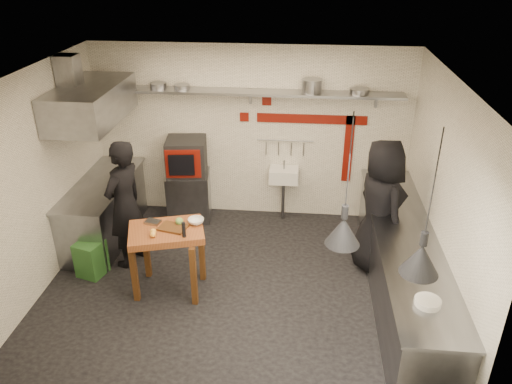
# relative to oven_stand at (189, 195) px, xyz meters

# --- Properties ---
(floor) EXTENTS (5.00, 5.00, 0.00)m
(floor) POSITION_rel_oven_stand_xyz_m (0.99, -1.80, -0.40)
(floor) COLOR black
(floor) RESTS_ON ground
(ceiling) EXTENTS (5.00, 5.00, 0.00)m
(ceiling) POSITION_rel_oven_stand_xyz_m (0.99, -1.80, 2.40)
(ceiling) COLOR silver
(ceiling) RESTS_ON floor
(wall_back) EXTENTS (5.00, 0.04, 2.80)m
(wall_back) POSITION_rel_oven_stand_xyz_m (0.99, 0.30, 1.00)
(wall_back) COLOR white
(wall_back) RESTS_ON floor
(wall_front) EXTENTS (5.00, 0.04, 2.80)m
(wall_front) POSITION_rel_oven_stand_xyz_m (0.99, -3.90, 1.00)
(wall_front) COLOR white
(wall_front) RESTS_ON floor
(wall_left) EXTENTS (0.04, 4.20, 2.80)m
(wall_left) POSITION_rel_oven_stand_xyz_m (-1.51, -1.80, 1.00)
(wall_left) COLOR white
(wall_left) RESTS_ON floor
(wall_right) EXTENTS (0.04, 4.20, 2.80)m
(wall_right) POSITION_rel_oven_stand_xyz_m (3.49, -1.80, 1.00)
(wall_right) COLOR white
(wall_right) RESTS_ON floor
(red_band_horiz) EXTENTS (1.70, 0.02, 0.14)m
(red_band_horiz) POSITION_rel_oven_stand_xyz_m (1.94, 0.28, 1.28)
(red_band_horiz) COLOR #691108
(red_band_horiz) RESTS_ON wall_back
(red_band_vert) EXTENTS (0.14, 0.02, 1.10)m
(red_band_vert) POSITION_rel_oven_stand_xyz_m (2.54, 0.28, 0.80)
(red_band_vert) COLOR #691108
(red_band_vert) RESTS_ON wall_back
(red_tile_a) EXTENTS (0.14, 0.02, 0.14)m
(red_tile_a) POSITION_rel_oven_stand_xyz_m (1.24, 0.28, 1.55)
(red_tile_a) COLOR #691108
(red_tile_a) RESTS_ON wall_back
(red_tile_b) EXTENTS (0.14, 0.02, 0.14)m
(red_tile_b) POSITION_rel_oven_stand_xyz_m (0.89, 0.28, 1.28)
(red_tile_b) COLOR #691108
(red_tile_b) RESTS_ON wall_back
(back_shelf) EXTENTS (4.60, 0.34, 0.04)m
(back_shelf) POSITION_rel_oven_stand_xyz_m (0.99, 0.12, 1.72)
(back_shelf) COLOR slate
(back_shelf) RESTS_ON wall_back
(shelf_bracket_left) EXTENTS (0.04, 0.06, 0.24)m
(shelf_bracket_left) POSITION_rel_oven_stand_xyz_m (-0.91, 0.27, 1.62)
(shelf_bracket_left) COLOR slate
(shelf_bracket_left) RESTS_ON wall_back
(shelf_bracket_mid) EXTENTS (0.04, 0.06, 0.24)m
(shelf_bracket_mid) POSITION_rel_oven_stand_xyz_m (0.99, 0.27, 1.62)
(shelf_bracket_mid) COLOR slate
(shelf_bracket_mid) RESTS_ON wall_back
(shelf_bracket_right) EXTENTS (0.04, 0.06, 0.24)m
(shelf_bracket_right) POSITION_rel_oven_stand_xyz_m (2.89, 0.27, 1.62)
(shelf_bracket_right) COLOR slate
(shelf_bracket_right) RESTS_ON wall_back
(pan_far_left) EXTENTS (0.33, 0.33, 0.09)m
(pan_far_left) POSITION_rel_oven_stand_xyz_m (-0.39, 0.12, 1.79)
(pan_far_left) COLOR slate
(pan_far_left) RESTS_ON back_shelf
(pan_mid_left) EXTENTS (0.27, 0.27, 0.07)m
(pan_mid_left) POSITION_rel_oven_stand_xyz_m (-0.03, 0.12, 1.78)
(pan_mid_left) COLOR slate
(pan_mid_left) RESTS_ON back_shelf
(stock_pot) EXTENTS (0.31, 0.31, 0.20)m
(stock_pot) POSITION_rel_oven_stand_xyz_m (1.92, 0.12, 1.84)
(stock_pot) COLOR slate
(stock_pot) RESTS_ON back_shelf
(pan_right) EXTENTS (0.36, 0.36, 0.08)m
(pan_right) POSITION_rel_oven_stand_xyz_m (2.62, 0.12, 1.78)
(pan_right) COLOR slate
(pan_right) RESTS_ON back_shelf
(oven_stand) EXTENTS (0.75, 0.69, 0.80)m
(oven_stand) POSITION_rel_oven_stand_xyz_m (0.00, 0.00, 0.00)
(oven_stand) COLOR slate
(oven_stand) RESTS_ON floor
(combi_oven) EXTENTS (0.67, 0.64, 0.58)m
(combi_oven) POSITION_rel_oven_stand_xyz_m (-0.00, -0.01, 0.69)
(combi_oven) COLOR black
(combi_oven) RESTS_ON oven_stand
(oven_door) EXTENTS (0.54, 0.10, 0.46)m
(oven_door) POSITION_rel_oven_stand_xyz_m (0.01, -0.30, 0.69)
(oven_door) COLOR #691108
(oven_door) RESTS_ON combi_oven
(oven_glass) EXTENTS (0.39, 0.06, 0.34)m
(oven_glass) POSITION_rel_oven_stand_xyz_m (-0.00, -0.35, 0.69)
(oven_glass) COLOR black
(oven_glass) RESTS_ON oven_door
(hand_sink) EXTENTS (0.46, 0.34, 0.22)m
(hand_sink) POSITION_rel_oven_stand_xyz_m (1.54, 0.12, 0.38)
(hand_sink) COLOR silver
(hand_sink) RESTS_ON wall_back
(sink_tap) EXTENTS (0.03, 0.03, 0.14)m
(sink_tap) POSITION_rel_oven_stand_xyz_m (1.54, 0.12, 0.56)
(sink_tap) COLOR slate
(sink_tap) RESTS_ON hand_sink
(sink_drain) EXTENTS (0.06, 0.06, 0.66)m
(sink_drain) POSITION_rel_oven_stand_xyz_m (1.54, 0.08, -0.06)
(sink_drain) COLOR slate
(sink_drain) RESTS_ON floor
(utensil_rail) EXTENTS (0.90, 0.02, 0.02)m
(utensil_rail) POSITION_rel_oven_stand_xyz_m (1.54, 0.26, 0.92)
(utensil_rail) COLOR slate
(utensil_rail) RESTS_ON wall_back
(counter_right) EXTENTS (0.70, 3.80, 0.90)m
(counter_right) POSITION_rel_oven_stand_xyz_m (3.14, -1.80, 0.05)
(counter_right) COLOR slate
(counter_right) RESTS_ON floor
(counter_right_top) EXTENTS (0.76, 3.90, 0.03)m
(counter_right_top) POSITION_rel_oven_stand_xyz_m (3.14, -1.80, 0.52)
(counter_right_top) COLOR slate
(counter_right_top) RESTS_ON counter_right
(plate_stack) EXTENTS (0.32, 0.32, 0.07)m
(plate_stack) POSITION_rel_oven_stand_xyz_m (3.11, -3.14, 0.56)
(plate_stack) COLOR silver
(plate_stack) RESTS_ON counter_right_top
(small_bowl_right) EXTENTS (0.22, 0.22, 0.05)m
(small_bowl_right) POSITION_rel_oven_stand_xyz_m (3.09, -3.11, 0.56)
(small_bowl_right) COLOR silver
(small_bowl_right) RESTS_ON counter_right_top
(counter_left) EXTENTS (0.70, 1.90, 0.90)m
(counter_left) POSITION_rel_oven_stand_xyz_m (-1.16, -0.75, 0.05)
(counter_left) COLOR slate
(counter_left) RESTS_ON floor
(counter_left_top) EXTENTS (0.76, 2.00, 0.03)m
(counter_left_top) POSITION_rel_oven_stand_xyz_m (-1.16, -0.75, 0.52)
(counter_left_top) COLOR slate
(counter_left_top) RESTS_ON counter_left
(extractor_hood) EXTENTS (0.78, 1.60, 0.50)m
(extractor_hood) POSITION_rel_oven_stand_xyz_m (-1.11, -0.75, 1.75)
(extractor_hood) COLOR slate
(extractor_hood) RESTS_ON ceiling
(hood_duct) EXTENTS (0.28, 0.28, 0.50)m
(hood_duct) POSITION_rel_oven_stand_xyz_m (-1.36, -0.75, 2.15)
(hood_duct) COLOR slate
(hood_duct) RESTS_ON ceiling
(green_bin) EXTENTS (0.42, 0.42, 0.50)m
(green_bin) POSITION_rel_oven_stand_xyz_m (-1.00, -1.73, -0.15)
(green_bin) COLOR #295E26
(green_bin) RESTS_ON floor
(prep_table) EXTENTS (1.06, 0.87, 0.92)m
(prep_table) POSITION_rel_oven_stand_xyz_m (0.17, -1.96, 0.06)
(prep_table) COLOR brown
(prep_table) RESTS_ON floor
(cutting_board) EXTENTS (0.38, 0.31, 0.02)m
(cutting_board) POSITION_rel_oven_stand_xyz_m (0.25, -1.93, 0.53)
(cutting_board) COLOR #522F14
(cutting_board) RESTS_ON prep_table
(pepper_mill) EXTENTS (0.06, 0.06, 0.20)m
(pepper_mill) POSITION_rel_oven_stand_xyz_m (0.43, -2.11, 0.62)
(pepper_mill) COLOR black
(pepper_mill) RESTS_ON prep_table
(lemon_a) EXTENTS (0.08, 0.08, 0.08)m
(lemon_a) POSITION_rel_oven_stand_xyz_m (0.05, -2.09, 0.56)
(lemon_a) COLOR #FFB33C
(lemon_a) RESTS_ON prep_table
(lemon_b) EXTENTS (0.09, 0.09, 0.07)m
(lemon_b) POSITION_rel_oven_stand_xyz_m (0.06, -2.16, 0.56)
(lemon_b) COLOR #FFB33C
(lemon_b) RESTS_ON prep_table
(veg_ball) EXTENTS (0.13, 0.13, 0.10)m
(veg_ball) POSITION_rel_oven_stand_xyz_m (0.31, -1.83, 0.57)
(veg_ball) COLOR #669645
(veg_ball) RESTS_ON prep_table
(steel_tray) EXTENTS (0.22, 0.17, 0.03)m
(steel_tray) POSITION_rel_oven_stand_xyz_m (-0.04, -1.82, 0.54)
(steel_tray) COLOR slate
(steel_tray) RESTS_ON prep_table
(bowl) EXTENTS (0.27, 0.27, 0.06)m
(bowl) POSITION_rel_oven_stand_xyz_m (0.51, -1.77, 0.55)
(bowl) COLOR silver
(bowl) RESTS_ON prep_table
(heat_lamp_near) EXTENTS (0.42, 0.42, 1.38)m
(heat_lamp_near) POSITION_rel_oven_stand_xyz_m (2.26, -2.88, 1.71)
(heat_lamp_near) COLOR black
(heat_lamp_near) RESTS_ON ceiling
(heat_lamp_far) EXTENTS (0.39, 0.39, 1.43)m
(heat_lamp_far) POSITION_rel_oven_stand_xyz_m (2.95, -3.23, 1.68)
(heat_lamp_far) COLOR black
(heat_lamp_far) RESTS_ON ceiling
(chef_left) EXTENTS (0.66, 0.79, 1.84)m
(chef_left) POSITION_rel_oven_stand_xyz_m (-0.56, -1.37, 0.52)
(chef_left) COLOR black
(chef_left) RESTS_ON floor
(chef_right) EXTENTS (0.92, 1.10, 1.91)m
(chef_right) POSITION_rel_oven_stand_xyz_m (2.89, -1.18, 0.56)
(chef_right) COLOR black
(chef_right) RESTS_ON floor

